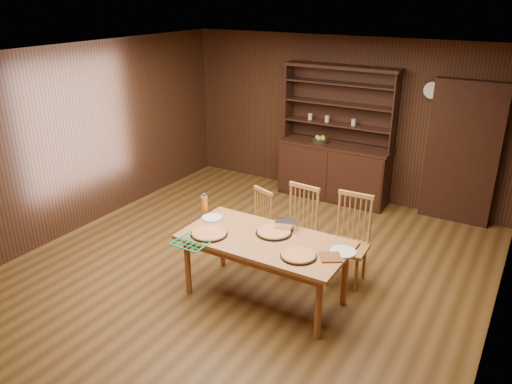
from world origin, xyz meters
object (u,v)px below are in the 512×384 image
Objects in this scene: chair_left at (258,222)px; chair_center at (299,225)px; dining_table at (265,246)px; chair_right at (351,236)px; juice_bottle at (204,203)px; china_hutch at (334,164)px.

chair_left is 0.86× the size of chair_center.
dining_table is at bearing -33.22° from chair_left.
dining_table is at bearing -129.94° from chair_right.
chair_center is at bearing 29.56° from juice_bottle.
china_hutch reaches higher than chair_left.
juice_bottle is (-0.44, -0.54, 0.37)m from chair_left.
dining_table is at bearing -14.71° from juice_bottle.
chair_center is 0.99× the size of chair_right.
china_hutch is 9.77× the size of juice_bottle.
chair_left is 4.12× the size of juice_bottle.
dining_table is 1.05m from juice_bottle.
juice_bottle is at bearing 165.29° from dining_table.
china_hutch is at bearing 109.68° from chair_left.
chair_right is 1.79m from juice_bottle.
china_hutch is at bearing 98.71° from dining_table.
chair_left is 0.85× the size of chair_right.
chair_center is 1.19m from juice_bottle.
chair_right is (1.22, 0.08, 0.09)m from chair_left.
chair_right is (0.66, 0.87, -0.09)m from dining_table.
chair_right reaches higher than dining_table.
chair_left is 0.58m from chair_center.
china_hutch is 2.36m from chair_center.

